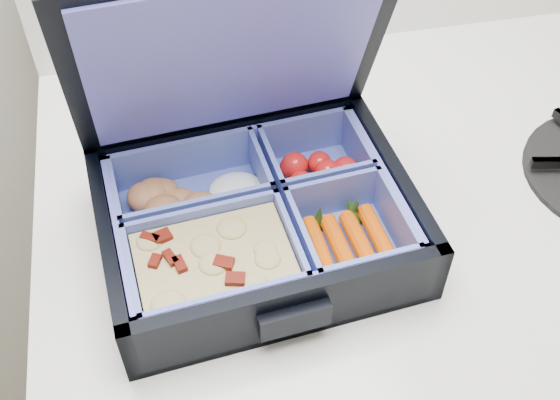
{
  "coord_description": "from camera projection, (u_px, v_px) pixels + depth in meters",
  "views": [
    {
      "loc": [
        0.29,
        1.27,
        1.41
      ],
      "look_at": [
        0.36,
        1.66,
        0.97
      ],
      "focal_mm": 45.0,
      "sensor_mm": 36.0,
      "label": 1
    }
  ],
  "objects": [
    {
      "name": "fork",
      "position": [
        236.0,
        115.0,
        0.71
      ],
      "size": [
        0.07,
        0.2,
        0.01
      ],
      "primitive_type": null,
      "rotation": [
        0.0,
        0.0,
        -0.24
      ],
      "color": "silver",
      "rests_on": "stove"
    },
    {
      "name": "bento_box",
      "position": [
        257.0,
        220.0,
        0.58
      ],
      "size": [
        0.27,
        0.22,
        0.06
      ],
      "primitive_type": null,
      "rotation": [
        0.0,
        0.0,
        0.09
      ],
      "color": "black",
      "rests_on": "stove"
    },
    {
      "name": "burner_grate_rear",
      "position": [
        214.0,
        88.0,
        0.73
      ],
      "size": [
        0.17,
        0.17,
        0.02
      ],
      "primitive_type": "cylinder",
      "rotation": [
        0.0,
        0.0,
        0.05
      ],
      "color": "black",
      "rests_on": "stove"
    }
  ]
}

